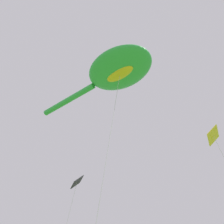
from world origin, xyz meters
TOP-DOWN VIEW (x-y plane):
  - big_show_kite at (2.57, 13.27)m, footprint 5.18×11.45m
  - small_kite_triangle_green at (5.17, 8.23)m, footprint 2.42×1.43m
  - small_kite_delta_white at (1.74, 16.61)m, footprint 1.11×2.27m

SIDE VIEW (x-z plane):
  - small_kite_delta_white at x=1.74m, z-range 4.36..14.63m
  - small_kite_triangle_green at x=5.17m, z-range 4.63..15.60m
  - big_show_kite at x=2.57m, z-range 8.93..28.22m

